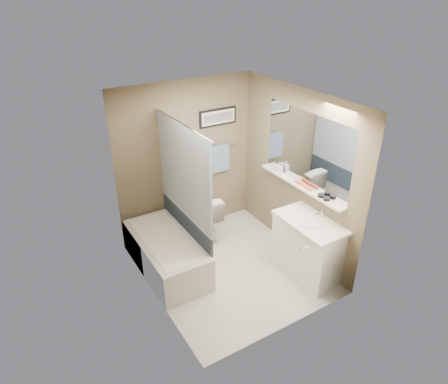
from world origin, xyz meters
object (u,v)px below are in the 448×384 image
hair_brush_front (306,187)px  soap_bottle (280,168)px  bathtub (166,254)px  glass_jar (277,168)px  vanity (308,249)px  hair_brush_back (301,184)px  candle_bowl_far (321,196)px  toilet (203,215)px  candle_bowl_near (327,199)px

hair_brush_front → soap_bottle: bearing=90.0°
bathtub → glass_jar: (1.79, -0.09, 0.92)m
vanity → hair_brush_front: 0.83m
hair_brush_back → vanity: bearing=-112.3°
vanity → hair_brush_front: bearing=56.1°
candle_bowl_far → bathtub: bearing=150.6°
glass_jar → soap_bottle: size_ratio=0.62×
glass_jar → hair_brush_back: bearing=-90.0°
toilet → glass_jar: size_ratio=7.46×
hair_brush_front → soap_bottle: size_ratio=1.37×
hair_brush_front → hair_brush_back: bearing=90.0°
vanity → soap_bottle: bearing=73.2°
hair_brush_front → toilet: bearing=128.5°
bathtub → toilet: size_ratio=2.01×
bathtub → candle_bowl_near: candle_bowl_near is taller
candle_bowl_near → candle_bowl_far: same height
candle_bowl_far → hair_brush_front: 0.28m
toilet → soap_bottle: (0.95, -0.62, 0.82)m
bathtub → soap_bottle: (1.79, -0.15, 0.95)m
candle_bowl_far → glass_jar: size_ratio=0.90×
toilet → glass_jar: 1.36m
glass_jar → soap_bottle: (0.00, -0.06, 0.03)m
candle_bowl_near → soap_bottle: (0.00, 0.96, 0.06)m
candle_bowl_near → hair_brush_back: bearing=90.0°
toilet → soap_bottle: bearing=151.7°
glass_jar → soap_bottle: soap_bottle is taller
bathtub → hair_brush_back: hair_brush_back is taller
vanity → hair_brush_back: hair_brush_back is taller
vanity → hair_brush_back: size_ratio=4.09×
candle_bowl_near → bathtub: bearing=148.2°
vanity → glass_jar: 1.25m
bathtub → hair_brush_back: size_ratio=6.82×
hair_brush_front → soap_bottle: soap_bottle is taller
bathtub → soap_bottle: soap_bottle is taller
candle_bowl_far → soap_bottle: (0.00, 0.86, 0.06)m
toilet → candle_bowl_far: (0.95, -1.48, 0.76)m
candle_bowl_near → glass_jar: bearing=90.0°
candle_bowl_near → glass_jar: glass_jar is taller
hair_brush_front → candle_bowl_far: bearing=-90.0°
bathtub → vanity: size_ratio=1.67×
candle_bowl_near → hair_brush_back: size_ratio=0.41×
bathtub → vanity: bearing=-33.5°
bathtub → toilet: bearing=29.6°
vanity → hair_brush_back: 0.88m
candle_bowl_far → hair_brush_back: (0.00, 0.39, 0.00)m
soap_bottle → vanity: bearing=-101.4°
toilet → vanity: vanity is taller
hair_brush_back → glass_jar: 0.52m
toilet → candle_bowl_near: candle_bowl_near is taller
bathtub → candle_bowl_near: bearing=-31.6°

